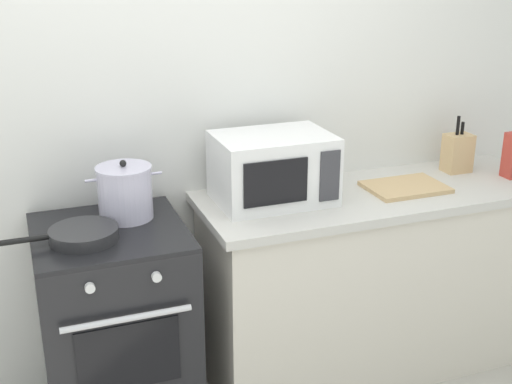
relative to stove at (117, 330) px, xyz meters
name	(u,v)px	position (x,y,z in m)	size (l,w,h in m)	color
back_wall	(233,115)	(0.65, 0.37, 0.79)	(4.40, 0.10, 2.50)	silver
lower_cabinet_right	(375,283)	(1.25, 0.02, -0.02)	(1.64, 0.56, 0.88)	beige
countertop_right	(381,195)	(1.25, 0.02, 0.44)	(1.70, 0.60, 0.04)	beige
stove	(117,330)	(0.00, 0.00, 0.00)	(0.60, 0.64, 0.92)	black
stock_pot	(125,192)	(0.09, 0.10, 0.57)	(0.31, 0.23, 0.25)	silver
frying_pan	(82,235)	(-0.11, -0.07, 0.48)	(0.46, 0.26, 0.05)	#28282B
microwave	(273,168)	(0.73, 0.08, 0.61)	(0.50, 0.37, 0.30)	white
cutting_board	(405,187)	(1.37, 0.00, 0.47)	(0.36, 0.26, 0.02)	tan
knife_block	(457,153)	(1.75, 0.14, 0.56)	(0.13, 0.10, 0.28)	tan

